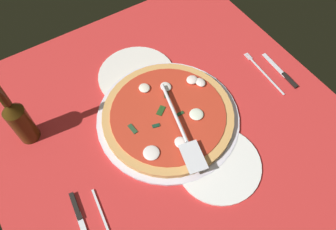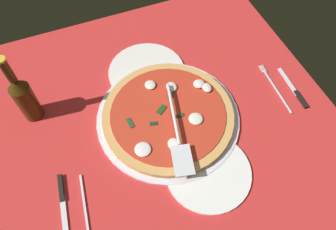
{
  "view_description": "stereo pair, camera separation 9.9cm",
  "coord_description": "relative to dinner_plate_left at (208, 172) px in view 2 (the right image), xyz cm",
  "views": [
    {
      "loc": [
        -44.05,
        27.23,
        85.61
      ],
      "look_at": [
        0.6,
        -1.36,
        2.27
      ],
      "focal_mm": 34.88,
      "sensor_mm": 36.0,
      "label": 1
    },
    {
      "loc": [
        -48.57,
        18.47,
        85.61
      ],
      "look_at": [
        0.6,
        -1.36,
        2.27
      ],
      "focal_mm": 34.88,
      "sensor_mm": 36.0,
      "label": 2
    }
  ],
  "objects": [
    {
      "name": "ground_plane",
      "position": [
        20.07,
        5.1,
        -1.0
      ],
      "size": [
        103.88,
        103.88,
        0.8
      ],
      "primitive_type": "cube",
      "color": "red"
    },
    {
      "name": "checker_pattern",
      "position": [
        20.07,
        5.1,
        -0.55
      ],
      "size": [
        103.88,
        103.88,
        0.1
      ],
      "color": "silver",
      "rests_on": "ground_plane"
    },
    {
      "name": "pizza_pan",
      "position": [
        20.68,
        3.73,
        0.08
      ],
      "size": [
        43.65,
        43.65,
        1.17
      ],
      "primitive_type": "cylinder",
      "color": "silver",
      "rests_on": "ground_plane"
    },
    {
      "name": "dinner_plate_left",
      "position": [
        0.0,
        0.0,
        0.0
      ],
      "size": [
        23.97,
        23.97,
        1.0
      ],
      "primitive_type": "cylinder",
      "color": "white",
      "rests_on": "ground_plane"
    },
    {
      "name": "dinner_plate_right",
      "position": [
        40.43,
        3.55,
        0.0
      ],
      "size": [
        25.66,
        25.66,
        1.0
      ],
      "primitive_type": "cylinder",
      "color": "white",
      "rests_on": "ground_plane"
    },
    {
      "name": "pizza",
      "position": [
        20.69,
        3.64,
        1.72
      ],
      "size": [
        39.94,
        39.94,
        3.42
      ],
      "color": "tan",
      "rests_on": "pizza_pan"
    },
    {
      "name": "pizza_server",
      "position": [
        12.95,
        4.1,
        4.44
      ],
      "size": [
        30.21,
        10.02,
        1.0
      ],
      "rotation": [
        0.0,
        0.0,
        2.91
      ],
      "color": "silver",
      "rests_on": "pizza"
    },
    {
      "name": "place_setting_near",
      "position": [
        16.26,
        -35.64,
        -0.14
      ],
      "size": [
        20.61,
        12.79,
        1.4
      ],
      "rotation": [
        0.0,
        0.0,
        -0.05
      ],
      "color": "white",
      "rests_on": "ground_plane"
    },
    {
      "name": "place_setting_far",
      "position": [
        4.66,
        37.0,
        -0.15
      ],
      "size": [
        21.98,
        14.17,
        1.4
      ],
      "rotation": [
        0.0,
        0.0,
        3.03
      ],
      "color": "white",
      "rests_on": "ground_plane"
    },
    {
      "name": "beer_bottle",
      "position": [
        37.55,
        41.49,
        9.0
      ],
      "size": [
        5.87,
        5.87,
        25.44
      ],
      "color": "#3F2A0C",
      "rests_on": "ground_plane"
    }
  ]
}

